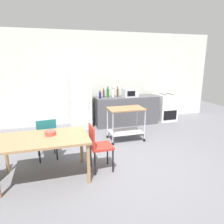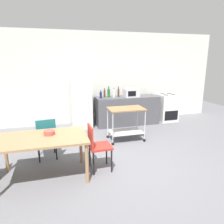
{
  "view_description": "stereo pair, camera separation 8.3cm",
  "coord_description": "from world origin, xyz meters",
  "px_view_note": "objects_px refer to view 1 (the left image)",
  "views": [
    {
      "loc": [
        -1.4,
        -3.5,
        2.04
      ],
      "look_at": [
        0.01,
        1.2,
        0.8
      ],
      "focal_mm": 33.38,
      "sensor_mm": 36.0,
      "label": 1
    },
    {
      "loc": [
        -1.32,
        -3.52,
        2.04
      ],
      "look_at": [
        0.01,
        1.2,
        0.8
      ],
      "focal_mm": 33.38,
      "sensor_mm": 36.0,
      "label": 2
    }
  ],
  "objects_px": {
    "bottle_wine": "(100,95)",
    "bottle_soy_sauce": "(108,93)",
    "chair_red": "(98,144)",
    "bottle_vinegar": "(113,93)",
    "bottle_olive_oil": "(104,94)",
    "dining_table": "(44,142)",
    "kitchen_cart": "(126,119)",
    "chair_teal": "(47,136)",
    "fruit_bowl": "(50,133)",
    "refrigerator": "(80,102)",
    "stove_oven": "(166,107)",
    "microwave": "(130,93)",
    "bottle_soda": "(118,93)"
  },
  "relations": [
    {
      "from": "bottle_wine",
      "to": "chair_teal",
      "type": "bearing_deg",
      "value": -130.85
    },
    {
      "from": "bottle_vinegar",
      "to": "stove_oven",
      "type": "bearing_deg",
      "value": 0.17
    },
    {
      "from": "chair_red",
      "to": "stove_oven",
      "type": "distance_m",
      "value": 3.96
    },
    {
      "from": "dining_table",
      "to": "bottle_wine",
      "type": "relative_size",
      "value": 6.27
    },
    {
      "from": "bottle_vinegar",
      "to": "fruit_bowl",
      "type": "distance_m",
      "value": 3.16
    },
    {
      "from": "dining_table",
      "to": "bottle_vinegar",
      "type": "relative_size",
      "value": 5.32
    },
    {
      "from": "bottle_olive_oil",
      "to": "fruit_bowl",
      "type": "distance_m",
      "value": 3.04
    },
    {
      "from": "bottle_vinegar",
      "to": "fruit_bowl",
      "type": "xyz_separation_m",
      "value": [
        -1.92,
        -2.5,
        -0.23
      ]
    },
    {
      "from": "microwave",
      "to": "refrigerator",
      "type": "bearing_deg",
      "value": 173.88
    },
    {
      "from": "dining_table",
      "to": "microwave",
      "type": "bearing_deg",
      "value": 44.4
    },
    {
      "from": "bottle_soy_sauce",
      "to": "bottle_soda",
      "type": "height_order",
      "value": "bottle_soda"
    },
    {
      "from": "refrigerator",
      "to": "chair_red",
      "type": "bearing_deg",
      "value": -91.59
    },
    {
      "from": "refrigerator",
      "to": "fruit_bowl",
      "type": "distance_m",
      "value": 2.74
    },
    {
      "from": "chair_teal",
      "to": "fruit_bowl",
      "type": "relative_size",
      "value": 4.69
    },
    {
      "from": "bottle_soda",
      "to": "chair_teal",
      "type": "bearing_deg",
      "value": -138.53
    },
    {
      "from": "chair_teal",
      "to": "microwave",
      "type": "relative_size",
      "value": 1.93
    },
    {
      "from": "bottle_wine",
      "to": "stove_oven",
      "type": "bearing_deg",
      "value": 1.98
    },
    {
      "from": "bottle_wine",
      "to": "bottle_soy_sauce",
      "type": "height_order",
      "value": "bottle_soy_sauce"
    },
    {
      "from": "chair_red",
      "to": "bottle_vinegar",
      "type": "height_order",
      "value": "bottle_vinegar"
    },
    {
      "from": "chair_teal",
      "to": "microwave",
      "type": "bearing_deg",
      "value": -151.32
    },
    {
      "from": "stove_oven",
      "to": "refrigerator",
      "type": "height_order",
      "value": "refrigerator"
    },
    {
      "from": "refrigerator",
      "to": "bottle_soy_sauce",
      "type": "height_order",
      "value": "refrigerator"
    },
    {
      "from": "refrigerator",
      "to": "bottle_olive_oil",
      "type": "bearing_deg",
      "value": -1.95
    },
    {
      "from": "dining_table",
      "to": "kitchen_cart",
      "type": "xyz_separation_m",
      "value": [
        1.97,
        1.29,
        -0.1
      ]
    },
    {
      "from": "chair_teal",
      "to": "refrigerator",
      "type": "relative_size",
      "value": 0.57
    },
    {
      "from": "bottle_soda",
      "to": "bottle_wine",
      "type": "bearing_deg",
      "value": -171.14
    },
    {
      "from": "bottle_olive_oil",
      "to": "fruit_bowl",
      "type": "xyz_separation_m",
      "value": [
        -1.63,
        -2.56,
        -0.23
      ]
    },
    {
      "from": "kitchen_cart",
      "to": "bottle_wine",
      "type": "xyz_separation_m",
      "value": [
        -0.37,
        1.24,
        0.43
      ]
    },
    {
      "from": "bottle_vinegar",
      "to": "microwave",
      "type": "distance_m",
      "value": 0.55
    },
    {
      "from": "kitchen_cart",
      "to": "bottle_soda",
      "type": "bearing_deg",
      "value": 80.9
    },
    {
      "from": "dining_table",
      "to": "bottle_vinegar",
      "type": "bearing_deg",
      "value": 52.0
    },
    {
      "from": "bottle_soy_sauce",
      "to": "microwave",
      "type": "height_order",
      "value": "bottle_soy_sauce"
    },
    {
      "from": "dining_table",
      "to": "kitchen_cart",
      "type": "distance_m",
      "value": 2.35
    },
    {
      "from": "bottle_soy_sauce",
      "to": "bottle_soda",
      "type": "relative_size",
      "value": 0.99
    },
    {
      "from": "bottle_soy_sauce",
      "to": "kitchen_cart",
      "type": "bearing_deg",
      "value": -86.44
    },
    {
      "from": "refrigerator",
      "to": "bottle_vinegar",
      "type": "xyz_separation_m",
      "value": [
        1.02,
        -0.09,
        0.24
      ]
    },
    {
      "from": "kitchen_cart",
      "to": "bottle_wine",
      "type": "relative_size",
      "value": 3.8
    },
    {
      "from": "chair_teal",
      "to": "bottle_soy_sauce",
      "type": "xyz_separation_m",
      "value": [
        1.86,
        1.97,
        0.52
      ]
    },
    {
      "from": "bottle_olive_oil",
      "to": "bottle_soy_sauce",
      "type": "xyz_separation_m",
      "value": [
        0.14,
        0.02,
        0.02
      ]
    },
    {
      "from": "chair_teal",
      "to": "bottle_wine",
      "type": "height_order",
      "value": "bottle_wine"
    },
    {
      "from": "bottle_soy_sauce",
      "to": "microwave",
      "type": "bearing_deg",
      "value": -13.12
    },
    {
      "from": "kitchen_cart",
      "to": "bottle_wine",
      "type": "height_order",
      "value": "bottle_wine"
    },
    {
      "from": "stove_oven",
      "to": "chair_red",
      "type": "bearing_deg",
      "value": -138.69
    },
    {
      "from": "dining_table",
      "to": "bottle_soy_sauce",
      "type": "distance_m",
      "value": 3.29
    },
    {
      "from": "chair_red",
      "to": "bottle_vinegar",
      "type": "xyz_separation_m",
      "value": [
        1.09,
        2.61,
        0.5
      ]
    },
    {
      "from": "bottle_soda",
      "to": "fruit_bowl",
      "type": "bearing_deg",
      "value": -129.43
    },
    {
      "from": "stove_oven",
      "to": "fruit_bowl",
      "type": "distance_m",
      "value": 4.57
    },
    {
      "from": "chair_red",
      "to": "bottle_soy_sauce",
      "type": "distance_m",
      "value": 2.9
    },
    {
      "from": "bottle_soy_sauce",
      "to": "bottle_vinegar",
      "type": "bearing_deg",
      "value": -28.52
    },
    {
      "from": "refrigerator",
      "to": "bottle_olive_oil",
      "type": "distance_m",
      "value": 0.77
    }
  ]
}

